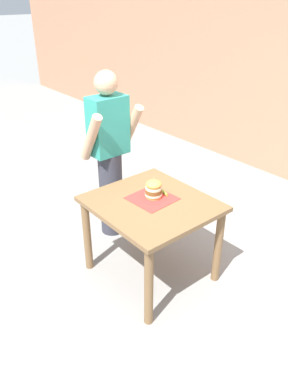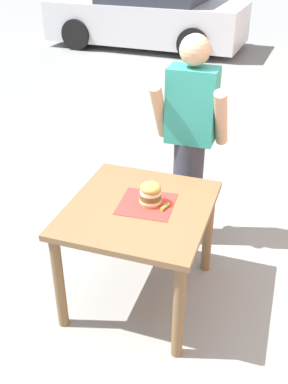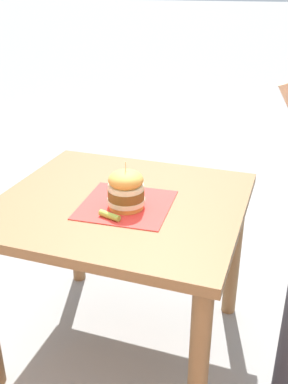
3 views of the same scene
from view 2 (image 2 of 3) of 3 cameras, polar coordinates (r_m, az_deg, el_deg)
name	(u,v)px [view 2 (image 2 of 3)]	position (r m, az deg, el deg)	size (l,w,h in m)	color
ground_plane	(140,294)	(3.36, -0.56, -12.77)	(80.00, 80.00, 0.00)	gray
patio_table	(139,222)	(2.97, -0.62, -3.89)	(0.90, 0.98, 0.76)	brown
serving_paper	(146,204)	(2.92, 0.32, -1.52)	(0.35, 0.35, 0.00)	red
sandwich	(151,193)	(2.88, 0.84, -0.18)	(0.15, 0.15, 0.19)	gold
pickle_spear	(165,207)	(2.86, 2.69, -1.87)	(0.02, 0.02, 0.09)	#8EA83D
diner_across_table	(190,143)	(3.48, 5.83, 6.27)	(0.55, 0.35, 1.69)	#33333D
parked_car_near_curb	(148,12)	(10.44, 0.56, 21.84)	(4.28, 2.00, 1.60)	silver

